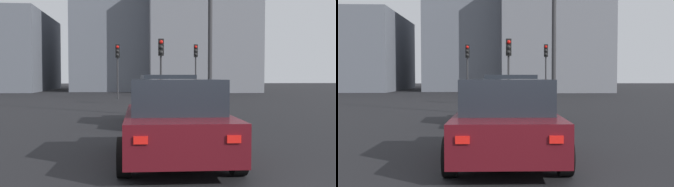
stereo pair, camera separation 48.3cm
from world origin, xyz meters
TOP-DOWN VIEW (x-y plane):
  - car_grey_lead at (8.47, -0.23)m, footprint 4.26×2.16m
  - car_maroon_second at (2.80, 0.07)m, footprint 4.05×2.07m
  - traffic_light_near_left at (16.58, -0.62)m, footprint 0.32×0.29m
  - traffic_light_near_right at (24.10, -3.65)m, footprint 0.32×0.30m
  - traffic_light_far_left at (22.86, 1.91)m, footprint 0.32×0.29m
  - building_facade_left at (38.46, -6.00)m, footprint 13.52×10.57m
  - building_facade_center at (40.93, 2.00)m, footprint 12.06×10.19m

SIDE VIEW (x-z plane):
  - car_maroon_second at x=2.80m, z-range -0.03..1.50m
  - car_grey_lead at x=8.47m, z-range -0.04..1.59m
  - traffic_light_near_left at x=16.58m, z-range 0.79..4.34m
  - traffic_light_far_left at x=22.86m, z-range 0.83..4.55m
  - traffic_light_near_right at x=24.10m, z-range 0.85..4.70m
  - building_facade_left at x=38.46m, z-range 0.00..10.91m
  - building_facade_center at x=40.93m, z-range 0.00..12.46m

